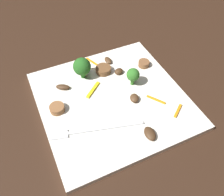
# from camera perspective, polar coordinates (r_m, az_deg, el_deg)

# --- Properties ---
(ground_plane) EXTENTS (1.40, 1.40, 0.00)m
(ground_plane) POSITION_cam_1_polar(r_m,az_deg,el_deg) (0.52, 0.00, -0.84)
(ground_plane) COLOR black
(plate) EXTENTS (0.30, 0.30, 0.01)m
(plate) POSITION_cam_1_polar(r_m,az_deg,el_deg) (0.51, 0.00, -0.42)
(plate) COLOR white
(plate) RESTS_ON ground_plane
(fork) EXTENTS (0.18, 0.06, 0.00)m
(fork) POSITION_cam_1_polar(r_m,az_deg,el_deg) (0.46, -5.29, -7.66)
(fork) COLOR silver
(fork) RESTS_ON plate
(broccoli_floret_0) EXTENTS (0.03, 0.03, 0.04)m
(broccoli_floret_0) POSITION_cam_1_polar(r_m,az_deg,el_deg) (0.52, 5.01, 5.44)
(broccoli_floret_0) COLOR #347525
(broccoli_floret_0) RESTS_ON plate
(broccoli_floret_1) EXTENTS (0.04, 0.04, 0.05)m
(broccoli_floret_1) POSITION_cam_1_polar(r_m,az_deg,el_deg) (0.54, -7.13, 7.36)
(broccoli_floret_1) COLOR #296420
(broccoli_floret_1) RESTS_ON plate
(sausage_slice_0) EXTENTS (0.04, 0.04, 0.01)m
(sausage_slice_0) POSITION_cam_1_polar(r_m,az_deg,el_deg) (0.56, -2.05, 6.72)
(sausage_slice_0) COLOR brown
(sausage_slice_0) RESTS_ON plate
(sausage_slice_1) EXTENTS (0.04, 0.04, 0.01)m
(sausage_slice_1) POSITION_cam_1_polar(r_m,az_deg,el_deg) (0.50, -12.88, -2.43)
(sausage_slice_1) COLOR brown
(sausage_slice_1) RESTS_ON plate
(sausage_slice_2) EXTENTS (0.03, 0.03, 0.01)m
(sausage_slice_2) POSITION_cam_1_polar(r_m,az_deg,el_deg) (0.58, 7.57, 8.07)
(sausage_slice_2) COLOR brown
(sausage_slice_2) RESTS_ON plate
(mushroom_0) EXTENTS (0.02, 0.03, 0.01)m
(mushroom_0) POSITION_cam_1_polar(r_m,az_deg,el_deg) (0.59, -0.93, 8.92)
(mushroom_0) COLOR #4C331E
(mushroom_0) RESTS_ON plate
(mushroom_1) EXTENTS (0.03, 0.03, 0.01)m
(mushroom_1) POSITION_cam_1_polar(r_m,az_deg,el_deg) (0.50, 5.33, -0.02)
(mushroom_1) COLOR #4C331E
(mushroom_1) RESTS_ON plate
(mushroom_2) EXTENTS (0.02, 0.02, 0.01)m
(mushroom_2) POSITION_cam_1_polar(r_m,az_deg,el_deg) (0.56, 1.61, 6.33)
(mushroom_2) COLOR #422B19
(mushroom_2) RESTS_ON plate
(mushroom_3) EXTENTS (0.03, 0.03, 0.01)m
(mushroom_3) POSITION_cam_1_polar(r_m,az_deg,el_deg) (0.53, -11.57, 2.57)
(mushroom_3) COLOR #422B19
(mushroom_3) RESTS_ON plate
(mushroom_4) EXTENTS (0.02, 0.03, 0.01)m
(mushroom_4) POSITION_cam_1_polar(r_m,az_deg,el_deg) (0.45, 8.99, -8.33)
(mushroom_4) COLOR #422B19
(mushroom_4) RESTS_ON plate
(pepper_strip_0) EXTENTS (0.03, 0.04, 0.00)m
(pepper_strip_0) POSITION_cam_1_polar(r_m,az_deg,el_deg) (0.51, 10.39, -0.38)
(pepper_strip_0) COLOR orange
(pepper_strip_0) RESTS_ON plate
(pepper_strip_1) EXTENTS (0.03, 0.05, 0.00)m
(pepper_strip_1) POSITION_cam_1_polar(r_m,az_deg,el_deg) (0.59, -4.16, 8.20)
(pepper_strip_1) COLOR orange
(pepper_strip_1) RESTS_ON plate
(pepper_strip_2) EXTENTS (0.04, 0.04, 0.00)m
(pepper_strip_2) POSITION_cam_1_polar(r_m,az_deg,el_deg) (0.52, -4.53, 1.96)
(pepper_strip_2) COLOR yellow
(pepper_strip_2) RESTS_ON plate
(pepper_strip_3) EXTENTS (0.03, 0.03, 0.00)m
(pepper_strip_3) POSITION_cam_1_polar(r_m,az_deg,el_deg) (0.50, 15.33, -2.93)
(pepper_strip_3) COLOR orange
(pepper_strip_3) RESTS_ON plate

